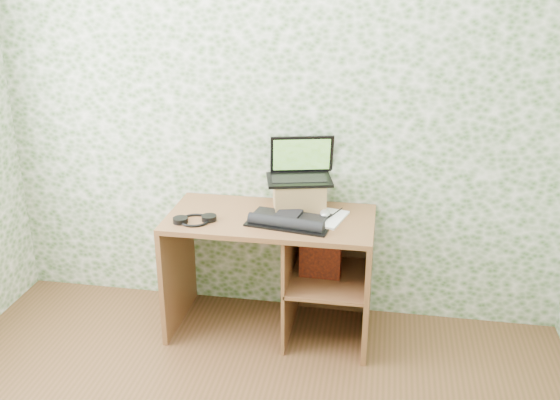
% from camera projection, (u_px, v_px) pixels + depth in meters
% --- Properties ---
extents(wall_back, '(3.50, 0.00, 3.50)m').
position_uv_depth(wall_back, '(279.00, 112.00, 3.70)').
color(wall_back, white).
rests_on(wall_back, ground).
extents(desk, '(1.20, 0.60, 0.75)m').
position_uv_depth(desk, '(284.00, 257.00, 3.73)').
color(desk, brown).
rests_on(desk, floor).
extents(riser, '(0.35, 0.31, 0.18)m').
position_uv_depth(riser, '(299.00, 195.00, 3.69)').
color(riser, brown).
rests_on(riser, desk).
extents(laptop, '(0.43, 0.35, 0.25)m').
position_uv_depth(laptop, '(300.00, 169.00, 3.68)').
color(laptop, black).
rests_on(laptop, riser).
extents(keyboard, '(0.48, 0.31, 0.07)m').
position_uv_depth(keyboard, '(287.00, 220.00, 3.51)').
color(keyboard, black).
rests_on(keyboard, desk).
extents(headphones, '(0.24, 0.23, 0.03)m').
position_uv_depth(headphones, '(195.00, 220.00, 3.55)').
color(headphones, black).
rests_on(headphones, desk).
extents(notepad, '(0.25, 0.31, 0.01)m').
position_uv_depth(notepad, '(327.00, 218.00, 3.59)').
color(notepad, white).
rests_on(notepad, desk).
extents(mouse, '(0.10, 0.11, 0.03)m').
position_uv_depth(mouse, '(325.00, 215.00, 3.57)').
color(mouse, silver).
rests_on(mouse, notepad).
extents(pen, '(0.05, 0.11, 0.01)m').
position_uv_depth(pen, '(338.00, 211.00, 3.65)').
color(pen, black).
rests_on(pen, notepad).
extents(red_box, '(0.24, 0.09, 0.29)m').
position_uv_depth(red_box, '(320.00, 254.00, 3.65)').
color(red_box, maroon).
rests_on(red_box, desk).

